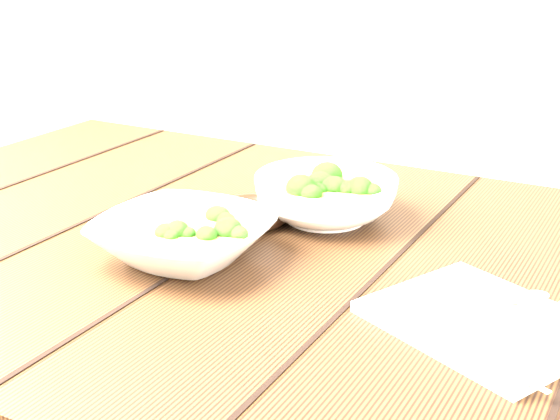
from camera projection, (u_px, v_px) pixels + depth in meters
name	position (u px, v px, depth m)	size (l,w,h in m)	color
table	(246.00, 329.00, 0.99)	(1.20, 0.80, 0.75)	#321F0E
soup_bowl_front	(184.00, 237.00, 0.90)	(0.20, 0.20, 0.06)	silver
soup_bowl_back	(326.00, 196.00, 1.02)	(0.22, 0.22, 0.07)	silver
trivet	(250.00, 213.00, 1.01)	(0.10, 0.10, 0.03)	black
napkin	(483.00, 321.00, 0.75)	(0.20, 0.16, 0.01)	beige
spoon_left	(503.00, 303.00, 0.77)	(0.11, 0.14, 0.01)	#B9B2A3
spoon_right	(551.00, 308.00, 0.76)	(0.12, 0.13, 0.01)	#B9B2A3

